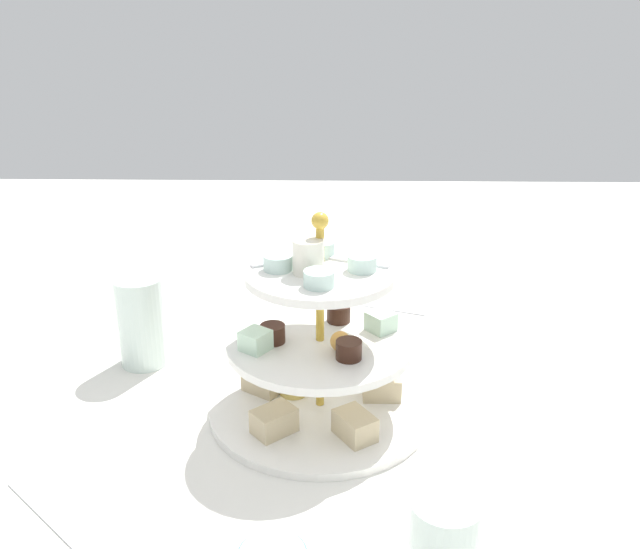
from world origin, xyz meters
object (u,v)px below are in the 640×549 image
at_px(tiered_serving_stand, 320,357).
at_px(water_glass_tall_right, 142,321).
at_px(butter_knife_right, 53,519).
at_px(butter_knife_left, 376,306).
at_px(water_glass_short_left, 444,536).

xyz_separation_m(tiered_serving_stand, water_glass_tall_right, (0.25, -0.12, -0.01)).
bearing_deg(butter_knife_right, butter_knife_left, 97.21).
relative_size(tiered_serving_stand, butter_knife_left, 1.63).
relative_size(water_glass_short_left, butter_knife_left, 0.44).
bearing_deg(water_glass_short_left, butter_knife_left, -87.34).
bearing_deg(water_glass_tall_right, butter_knife_left, -150.00).
relative_size(water_glass_tall_right, water_glass_short_left, 1.74).
relative_size(tiered_serving_stand, water_glass_tall_right, 2.14).
xyz_separation_m(water_glass_tall_right, water_glass_short_left, (-0.37, 0.37, -0.03)).
distance_m(water_glass_tall_right, water_glass_short_left, 0.53).
xyz_separation_m(tiered_serving_stand, water_glass_short_left, (-0.12, 0.25, -0.04)).
height_order(tiered_serving_stand, butter_knife_right, tiered_serving_stand).
relative_size(water_glass_tall_right, butter_knife_right, 0.76).
distance_m(water_glass_tall_right, butter_knife_left, 0.40).
bearing_deg(tiered_serving_stand, butter_knife_left, -105.75).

